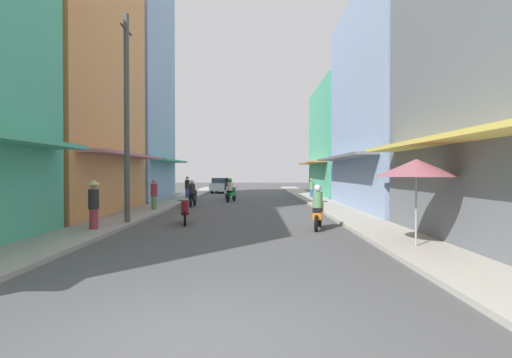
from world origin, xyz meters
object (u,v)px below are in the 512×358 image
object	(u,v)px
pedestrian_far	(310,189)
utility_pole	(125,118)
motorbike_black	(192,195)
pedestrian_midway	(186,188)
vendor_umbrella	(415,168)
pedestrian_crossing	(153,195)
motorbike_maroon	(184,211)
motorbike_green	(230,191)
motorbike_white	(226,189)
pedestrian_foreground	(92,203)
motorbike_orange	(317,209)
parked_car	(221,185)

from	to	relation	value
pedestrian_far	utility_pole	world-z (taller)	utility_pole
utility_pole	motorbike_black	bearing A→B (deg)	81.99
motorbike_black	pedestrian_far	world-z (taller)	motorbike_black
pedestrian_midway	vendor_umbrella	bearing A→B (deg)	-65.03
pedestrian_crossing	utility_pole	distance (m)	6.16
motorbike_black	pedestrian_midway	bearing A→B (deg)	102.38
motorbike_maroon	motorbike_green	xyz separation A→B (m)	(1.06, 11.86, 0.20)
motorbike_maroon	utility_pole	size ratio (longest dim) A/B	0.23
motorbike_green	utility_pole	xyz separation A→B (m)	(-3.18, -12.20, 3.35)
motorbike_white	motorbike_green	size ratio (longest dim) A/B	1.02
pedestrian_foreground	pedestrian_midway	distance (m)	16.37
motorbike_black	motorbike_orange	xyz separation A→B (m)	(5.86, -9.50, 0.00)
motorbike_maroon	motorbike_white	world-z (taller)	motorbike_white
pedestrian_far	pedestrian_midway	size ratio (longest dim) A/B	0.91
vendor_umbrella	pedestrian_far	bearing A→B (deg)	89.69
pedestrian_crossing	motorbike_orange	bearing A→B (deg)	-40.90
pedestrian_far	motorbike_maroon	bearing A→B (deg)	-114.72
motorbike_white	vendor_umbrella	world-z (taller)	vendor_umbrella
pedestrian_far	pedestrian_midway	world-z (taller)	pedestrian_midway
pedestrian_foreground	utility_pole	distance (m)	3.64
motorbike_black	motorbike_maroon	xyz separation A→B (m)	(0.94, -8.07, -0.20)
motorbike_maroon	parked_car	world-z (taller)	parked_car
motorbike_orange	motorbike_green	size ratio (longest dim) A/B	1.01
pedestrian_midway	pedestrian_crossing	xyz separation A→B (m)	(-0.13, -9.23, -0.01)
pedestrian_midway	parked_car	bearing A→B (deg)	80.69
parked_car	pedestrian_crossing	size ratio (longest dim) A/B	2.51
pedestrian_foreground	vendor_umbrella	bearing A→B (deg)	-18.47
motorbike_maroon	pedestrian_foreground	size ratio (longest dim) A/B	1.02
vendor_umbrella	pedestrian_foreground	bearing A→B (deg)	161.53
motorbike_green	pedestrian_far	bearing A→B (deg)	28.56
utility_pole	motorbike_maroon	bearing A→B (deg)	8.92
motorbike_orange	vendor_umbrella	world-z (taller)	vendor_umbrella
motorbike_black	pedestrian_far	size ratio (longest dim) A/B	1.18
motorbike_black	utility_pole	size ratio (longest dim) A/B	0.23
motorbike_black	pedestrian_foreground	world-z (taller)	pedestrian_foreground
motorbike_white	pedestrian_foreground	xyz separation A→B (m)	(-3.17, -17.67, 0.28)
pedestrian_crossing	vendor_umbrella	distance (m)	13.89
motorbike_black	motorbike_white	world-z (taller)	same
motorbike_black	pedestrian_midway	xyz separation A→B (m)	(-1.33, 6.07, 0.15)
motorbike_orange	utility_pole	bearing A→B (deg)	171.17
pedestrian_crossing	vendor_umbrella	world-z (taller)	vendor_umbrella
motorbike_maroon	pedestrian_far	distance (m)	16.58
pedestrian_crossing	utility_pole	xyz separation A→B (m)	(0.28, -5.25, 3.21)
motorbike_green	pedestrian_foreground	xyz separation A→B (m)	(-3.69, -14.08, 0.28)
pedestrian_foreground	utility_pole	world-z (taller)	utility_pole
pedestrian_crossing	vendor_umbrella	size ratio (longest dim) A/B	0.72
motorbike_black	motorbike_orange	distance (m)	11.16
motorbike_green	motorbike_white	bearing A→B (deg)	98.28
motorbike_white	pedestrian_foreground	world-z (taller)	pedestrian_foreground
motorbike_white	pedestrian_foreground	size ratio (longest dim) A/B	1.02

